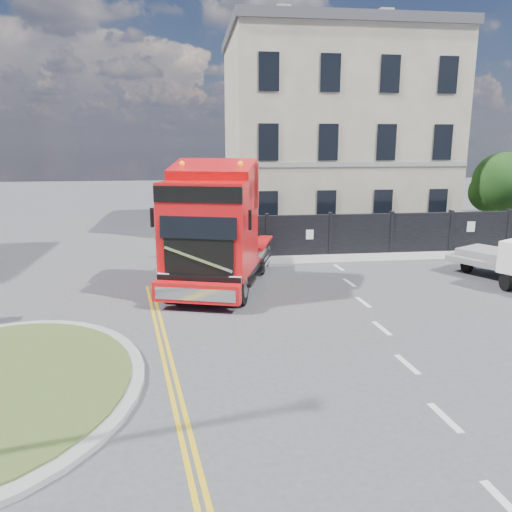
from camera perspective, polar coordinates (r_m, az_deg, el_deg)
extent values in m
plane|color=#424244|center=(14.67, 2.68, -8.24)|extent=(120.00, 120.00, 0.00)
cube|color=black|center=(24.38, 12.96, 2.40)|extent=(18.00, 0.25, 2.00)
cube|color=beige|center=(31.14, 8.52, 13.09)|extent=(12.00, 10.00, 11.00)
cube|color=#4B4A4F|center=(31.71, 8.89, 23.54)|extent=(12.30, 10.30, 0.50)
cube|color=beige|center=(31.20, 3.08, 25.25)|extent=(0.80, 0.80, 1.60)
cube|color=beige|center=(32.78, 14.47, 24.28)|extent=(0.80, 0.80, 1.60)
cylinder|color=#382619|center=(30.86, 26.01, 3.93)|extent=(0.24, 0.24, 2.40)
sphere|color=#0F3413|center=(30.66, 26.38, 7.62)|extent=(3.20, 3.20, 3.20)
sphere|color=#0F3413|center=(30.77, 25.08, 6.64)|extent=(2.20, 2.20, 2.20)
cube|color=gray|center=(23.74, 13.59, -0.23)|extent=(20.00, 1.60, 0.12)
cube|color=black|center=(19.45, -3.68, -0.33)|extent=(4.76, 7.67, 0.51)
cube|color=red|center=(17.24, -5.27, 3.34)|extent=(3.59, 3.66, 3.19)
cube|color=red|center=(18.23, -4.39, 8.02)|extent=(3.02, 1.81, 1.59)
cube|color=black|center=(15.78, -6.65, 4.11)|extent=(2.41, 0.80, 1.19)
cube|color=red|center=(15.95, -6.80, -4.20)|extent=(2.84, 1.21, 0.63)
cylinder|color=black|center=(17.15, -9.89, -3.20)|extent=(0.69, 1.24, 1.18)
cylinder|color=gray|center=(17.15, -9.89, -3.20)|extent=(0.58, 0.74, 0.65)
cylinder|color=black|center=(16.52, -1.81, -3.63)|extent=(0.69, 1.24, 1.18)
cylinder|color=gray|center=(16.52, -1.81, -3.63)|extent=(0.58, 0.74, 0.65)
cylinder|color=black|center=(20.88, -6.25, -0.21)|extent=(0.69, 1.24, 1.18)
cylinder|color=gray|center=(20.88, -6.25, -0.21)|extent=(0.58, 0.74, 0.65)
cylinder|color=black|center=(20.36, 0.43, -0.46)|extent=(0.69, 1.24, 1.18)
cylinder|color=gray|center=(20.36, 0.43, -0.46)|extent=(0.58, 0.74, 0.65)
cylinder|color=black|center=(22.17, -5.29, 0.58)|extent=(0.69, 1.24, 1.18)
cylinder|color=gray|center=(22.17, -5.29, 0.58)|extent=(0.58, 0.74, 0.65)
cylinder|color=black|center=(21.68, 1.00, 0.35)|extent=(0.69, 1.24, 1.18)
cylinder|color=gray|center=(21.68, 1.00, 0.35)|extent=(0.58, 0.74, 0.65)
cube|color=slate|center=(21.78, 26.71, -0.88)|extent=(3.54, 4.58, 0.22)
cylinder|color=black|center=(20.31, 26.72, -2.71)|extent=(0.22, 0.63, 0.63)
cylinder|color=black|center=(22.50, 22.95, -0.94)|extent=(0.22, 0.63, 0.63)
cylinder|color=black|center=(23.40, 26.55, -0.79)|extent=(0.22, 0.63, 0.63)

